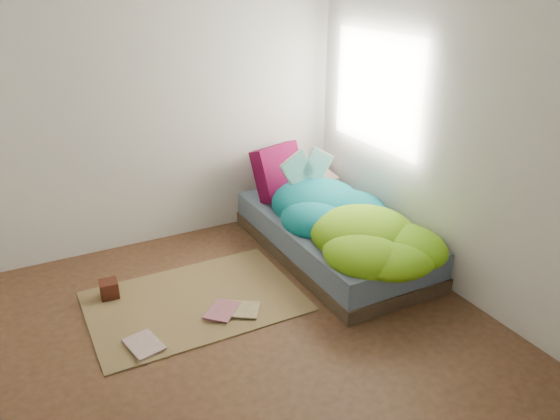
# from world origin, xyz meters

# --- Properties ---
(ground) EXTENTS (3.50, 3.50, 0.00)m
(ground) POSITION_xyz_m (0.00, 0.00, 0.00)
(ground) COLOR #452B1A
(ground) RESTS_ON ground
(room_walls) EXTENTS (3.54, 3.54, 2.62)m
(room_walls) POSITION_xyz_m (0.01, 0.01, 1.63)
(room_walls) COLOR silver
(room_walls) RESTS_ON ground
(bed) EXTENTS (1.00, 2.00, 0.34)m
(bed) POSITION_xyz_m (1.22, 0.72, 0.17)
(bed) COLOR #36291D
(bed) RESTS_ON ground
(duvet) EXTENTS (0.96, 1.84, 0.34)m
(duvet) POSITION_xyz_m (1.22, 0.50, 0.51)
(duvet) COLOR #076A70
(duvet) RESTS_ON bed
(rug) EXTENTS (1.60, 1.10, 0.01)m
(rug) POSITION_xyz_m (-0.15, 0.55, 0.01)
(rug) COLOR brown
(rug) RESTS_ON ground
(pillow_floral) EXTENTS (0.61, 0.41, 0.13)m
(pillow_floral) POSITION_xyz_m (1.41, 1.52, 0.40)
(pillow_floral) COLOR white
(pillow_floral) RESTS_ON bed
(pillow_magenta) EXTENTS (0.52, 0.31, 0.50)m
(pillow_magenta) POSITION_xyz_m (1.05, 1.44, 0.59)
(pillow_magenta) COLOR #55051F
(pillow_magenta) RESTS_ON bed
(open_book) EXTENTS (0.44, 0.10, 0.27)m
(open_book) POSITION_xyz_m (1.19, 1.13, 0.81)
(open_book) COLOR #2C882D
(open_book) RESTS_ON duvet
(wooden_box) EXTENTS (0.15, 0.15, 0.14)m
(wooden_box) POSITION_xyz_m (-0.72, 0.92, 0.08)
(wooden_box) COLOR #3B150D
(wooden_box) RESTS_ON rug
(floor_book_a) EXTENTS (0.26, 0.31, 0.02)m
(floor_book_a) POSITION_xyz_m (-0.74, 0.16, 0.02)
(floor_book_a) COLOR beige
(floor_book_a) RESTS_ON rug
(floor_book_b) EXTENTS (0.34, 0.34, 0.03)m
(floor_book_b) POSITION_xyz_m (-0.09, 0.38, 0.02)
(floor_book_b) COLOR #B96A70
(floor_book_b) RESTS_ON rug
(floor_book_c) EXTENTS (0.37, 0.35, 0.02)m
(floor_book_c) POSITION_xyz_m (0.04, 0.17, 0.02)
(floor_book_c) COLOR tan
(floor_book_c) RESTS_ON rug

